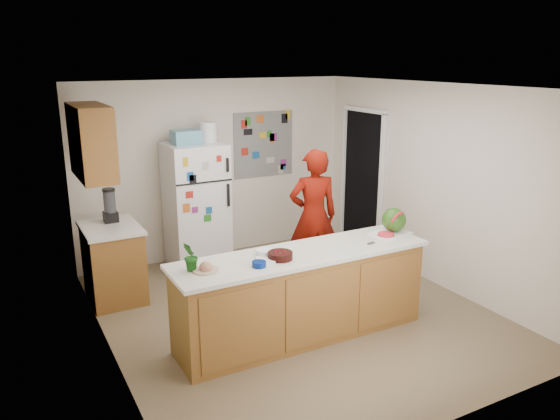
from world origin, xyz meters
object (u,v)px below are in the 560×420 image
person (313,216)px  watermelon (394,220)px  cherry_bowl (280,256)px  refrigerator (196,206)px

person → watermelon: bearing=121.4°
watermelon → cherry_bowl: size_ratio=1.11×
refrigerator → cherry_bowl: (-0.03, -2.44, 0.11)m
refrigerator → cherry_bowl: 2.44m
person → cherry_bowl: (-1.15, -1.26, 0.10)m
refrigerator → person: size_ratio=0.99×
watermelon → cherry_bowl: (-1.49, -0.13, -0.11)m
person → watermelon: 1.20m
person → cherry_bowl: bearing=62.4°
person → cherry_bowl: person is taller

